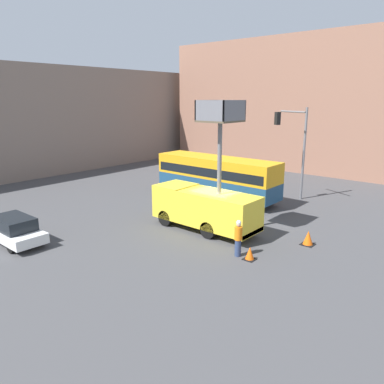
{
  "coord_description": "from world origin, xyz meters",
  "views": [
    {
      "loc": [
        -17.26,
        -12.64,
        7.63
      ],
      "look_at": [
        -0.7,
        1.42,
        2.17
      ],
      "focal_mm": 35.0,
      "sensor_mm": 36.0,
      "label": 1
    }
  ],
  "objects_px": {
    "traffic_cone_near_truck": "(308,238)",
    "traffic_cone_mid_road": "(250,254)",
    "city_bus": "(217,175)",
    "road_worker_near_truck": "(238,238)",
    "road_worker_directing": "(240,207)",
    "traffic_light_pole": "(296,140)",
    "parked_car_curbside": "(13,229)",
    "utility_truck": "(205,204)"
  },
  "relations": [
    {
      "from": "traffic_cone_near_truck",
      "to": "traffic_cone_mid_road",
      "type": "height_order",
      "value": "traffic_cone_near_truck"
    },
    {
      "from": "city_bus",
      "to": "traffic_cone_mid_road",
      "type": "distance_m",
      "value": 11.57
    },
    {
      "from": "city_bus",
      "to": "road_worker_near_truck",
      "type": "relative_size",
      "value": 5.38
    },
    {
      "from": "road_worker_directing",
      "to": "traffic_light_pole",
      "type": "bearing_deg",
      "value": 45.84
    },
    {
      "from": "road_worker_near_truck",
      "to": "traffic_cone_mid_road",
      "type": "relative_size",
      "value": 2.88
    },
    {
      "from": "road_worker_near_truck",
      "to": "traffic_cone_mid_road",
      "type": "height_order",
      "value": "road_worker_near_truck"
    },
    {
      "from": "traffic_cone_near_truck",
      "to": "traffic_light_pole",
      "type": "bearing_deg",
      "value": 31.04
    },
    {
      "from": "road_worker_directing",
      "to": "parked_car_curbside",
      "type": "relative_size",
      "value": 0.42
    },
    {
      "from": "city_bus",
      "to": "utility_truck",
      "type": "bearing_deg",
      "value": 121.6
    },
    {
      "from": "city_bus",
      "to": "parked_car_curbside",
      "type": "relative_size",
      "value": 2.2
    },
    {
      "from": "traffic_light_pole",
      "to": "traffic_cone_near_truck",
      "type": "xyz_separation_m",
      "value": [
        -7.85,
        -4.72,
        -4.23
      ]
    },
    {
      "from": "traffic_light_pole",
      "to": "road_worker_directing",
      "type": "xyz_separation_m",
      "value": [
        -6.98,
        0.16,
        -3.62
      ]
    },
    {
      "from": "utility_truck",
      "to": "road_worker_near_truck",
      "type": "xyz_separation_m",
      "value": [
        -1.9,
        -3.6,
        -0.65
      ]
    },
    {
      "from": "city_bus",
      "to": "road_worker_directing",
      "type": "relative_size",
      "value": 5.19
    },
    {
      "from": "road_worker_directing",
      "to": "traffic_cone_near_truck",
      "type": "distance_m",
      "value": 5.0
    },
    {
      "from": "road_worker_near_truck",
      "to": "parked_car_curbside",
      "type": "bearing_deg",
      "value": -40.75
    },
    {
      "from": "road_worker_near_truck",
      "to": "traffic_cone_near_truck",
      "type": "relative_size",
      "value": 2.4
    },
    {
      "from": "city_bus",
      "to": "traffic_light_pole",
      "type": "relative_size",
      "value": 1.44
    },
    {
      "from": "city_bus",
      "to": "road_worker_directing",
      "type": "distance_m",
      "value": 5.89
    },
    {
      "from": "traffic_cone_near_truck",
      "to": "parked_car_curbside",
      "type": "height_order",
      "value": "parked_car_curbside"
    },
    {
      "from": "traffic_cone_mid_road",
      "to": "road_worker_directing",
      "type": "bearing_deg",
      "value": 37.96
    },
    {
      "from": "city_bus",
      "to": "traffic_cone_near_truck",
      "type": "relative_size",
      "value": 12.9
    },
    {
      "from": "road_worker_near_truck",
      "to": "utility_truck",
      "type": "bearing_deg",
      "value": -100.35
    },
    {
      "from": "traffic_cone_mid_road",
      "to": "city_bus",
      "type": "bearing_deg",
      "value": 44.83
    },
    {
      "from": "utility_truck",
      "to": "city_bus",
      "type": "relative_size",
      "value": 0.75
    },
    {
      "from": "utility_truck",
      "to": "traffic_cone_mid_road",
      "type": "height_order",
      "value": "utility_truck"
    },
    {
      "from": "traffic_cone_near_truck",
      "to": "parked_car_curbside",
      "type": "bearing_deg",
      "value": 129.11
    },
    {
      "from": "traffic_light_pole",
      "to": "traffic_cone_mid_road",
      "type": "xyz_separation_m",
      "value": [
        -11.49,
        -3.36,
        -4.3
      ]
    },
    {
      "from": "utility_truck",
      "to": "traffic_light_pole",
      "type": "height_order",
      "value": "utility_truck"
    },
    {
      "from": "parked_car_curbside",
      "to": "road_worker_directing",
      "type": "bearing_deg",
      "value": -34.37
    },
    {
      "from": "traffic_light_pole",
      "to": "road_worker_near_truck",
      "type": "bearing_deg",
      "value": -166.92
    },
    {
      "from": "utility_truck",
      "to": "traffic_light_pole",
      "type": "relative_size",
      "value": 1.08
    },
    {
      "from": "city_bus",
      "to": "road_worker_near_truck",
      "type": "bearing_deg",
      "value": 132.56
    },
    {
      "from": "parked_car_curbside",
      "to": "city_bus",
      "type": "bearing_deg",
      "value": -11.26
    },
    {
      "from": "road_worker_near_truck",
      "to": "traffic_cone_near_truck",
      "type": "xyz_separation_m",
      "value": [
        3.66,
        -2.05,
        -0.57
      ]
    },
    {
      "from": "road_worker_near_truck",
      "to": "parked_car_curbside",
      "type": "distance_m",
      "value": 12.1
    },
    {
      "from": "city_bus",
      "to": "traffic_light_pole",
      "type": "xyz_separation_m",
      "value": [
        3.37,
        -4.72,
        2.7
      ]
    },
    {
      "from": "utility_truck",
      "to": "road_worker_directing",
      "type": "relative_size",
      "value": 3.89
    },
    {
      "from": "parked_car_curbside",
      "to": "traffic_light_pole",
      "type": "bearing_deg",
      "value": -23.06
    },
    {
      "from": "traffic_cone_near_truck",
      "to": "parked_car_curbside",
      "type": "xyz_separation_m",
      "value": [
        -10.03,
        12.34,
        0.38
      ]
    },
    {
      "from": "city_bus",
      "to": "parked_car_curbside",
      "type": "height_order",
      "value": "city_bus"
    },
    {
      "from": "traffic_light_pole",
      "to": "traffic_cone_mid_road",
      "type": "distance_m",
      "value": 12.72
    }
  ]
}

